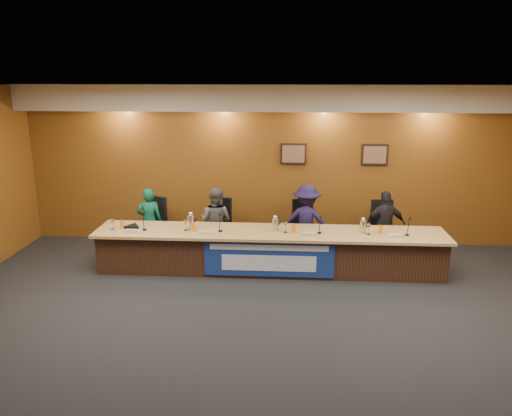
# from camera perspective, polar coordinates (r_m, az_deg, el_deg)

# --- Properties ---
(floor) EXTENTS (10.00, 10.00, 0.00)m
(floor) POSITION_cam_1_polar(r_m,az_deg,el_deg) (6.84, 0.75, -14.78)
(floor) COLOR black
(floor) RESTS_ON ground
(ceiling) EXTENTS (10.00, 8.00, 0.04)m
(ceiling) POSITION_cam_1_polar(r_m,az_deg,el_deg) (5.92, 0.86, 13.09)
(ceiling) COLOR silver
(ceiling) RESTS_ON wall_back
(wall_back) EXTENTS (10.00, 0.04, 3.20)m
(wall_back) POSITION_cam_1_polar(r_m,az_deg,el_deg) (10.08, 1.98, 4.85)
(wall_back) COLOR brown
(wall_back) RESTS_ON floor
(soffit) EXTENTS (10.00, 0.50, 0.50)m
(soffit) POSITION_cam_1_polar(r_m,az_deg,el_deg) (9.68, 2.01, 12.47)
(soffit) COLOR beige
(soffit) RESTS_ON wall_back
(dais_body) EXTENTS (6.00, 0.80, 0.70)m
(dais_body) POSITION_cam_1_polar(r_m,az_deg,el_deg) (8.87, 1.58, -5.01)
(dais_body) COLOR #3B2013
(dais_body) RESTS_ON floor
(dais_top) EXTENTS (6.10, 0.95, 0.05)m
(dais_top) POSITION_cam_1_polar(r_m,az_deg,el_deg) (8.70, 1.58, -2.81)
(dais_top) COLOR tan
(dais_top) RESTS_ON dais_body
(banner) EXTENTS (2.20, 0.02, 0.65)m
(banner) POSITION_cam_1_polar(r_m,az_deg,el_deg) (8.47, 1.47, -5.79)
(banner) COLOR navy
(banner) RESTS_ON dais_body
(banner_text_upper) EXTENTS (2.00, 0.01, 0.10)m
(banner_text_upper) POSITION_cam_1_polar(r_m,az_deg,el_deg) (8.39, 1.48, -4.55)
(banner_text_upper) COLOR silver
(banner_text_upper) RESTS_ON banner
(banner_text_lower) EXTENTS (1.60, 0.01, 0.28)m
(banner_text_lower) POSITION_cam_1_polar(r_m,az_deg,el_deg) (8.49, 1.46, -6.33)
(banner_text_lower) COLOR silver
(banner_text_lower) RESTS_ON banner
(wall_photo_left) EXTENTS (0.52, 0.04, 0.42)m
(wall_photo_left) POSITION_cam_1_polar(r_m,az_deg,el_deg) (10.01, 4.30, 6.19)
(wall_photo_left) COLOR black
(wall_photo_left) RESTS_ON wall_back
(wall_photo_right) EXTENTS (0.52, 0.04, 0.42)m
(wall_photo_right) POSITION_cam_1_polar(r_m,az_deg,el_deg) (10.15, 13.41, 5.95)
(wall_photo_right) COLOR black
(wall_photo_right) RESTS_ON wall_back
(panelist_a) EXTENTS (0.52, 0.39, 1.31)m
(panelist_a) POSITION_cam_1_polar(r_m,az_deg,el_deg) (9.80, -12.07, -1.49)
(panelist_a) COLOR #0D4E3B
(panelist_a) RESTS_ON floor
(panelist_b) EXTENTS (0.78, 0.70, 1.34)m
(panelist_b) POSITION_cam_1_polar(r_m,az_deg,el_deg) (9.53, -4.60, -1.58)
(panelist_b) COLOR #514F55
(panelist_b) RESTS_ON floor
(panelist_c) EXTENTS (0.99, 0.67, 1.42)m
(panelist_c) POSITION_cam_1_polar(r_m,az_deg,el_deg) (9.42, 5.78, -1.55)
(panelist_c) COLOR #19123C
(panelist_c) RESTS_ON floor
(panelist_d) EXTENTS (0.81, 0.41, 1.32)m
(panelist_d) POSITION_cam_1_polar(r_m,az_deg,el_deg) (9.61, 14.53, -1.95)
(panelist_d) COLOR black
(panelist_d) RESTS_ON floor
(office_chair_a) EXTENTS (0.63, 0.63, 0.08)m
(office_chair_a) POSITION_cam_1_polar(r_m,az_deg,el_deg) (9.94, -11.86, -2.28)
(office_chair_a) COLOR black
(office_chair_a) RESTS_ON floor
(office_chair_b) EXTENTS (0.61, 0.61, 0.08)m
(office_chair_b) POSITION_cam_1_polar(r_m,az_deg,el_deg) (9.68, -4.49, -2.48)
(office_chair_b) COLOR black
(office_chair_b) RESTS_ON floor
(office_chair_c) EXTENTS (0.61, 0.61, 0.08)m
(office_chair_c) POSITION_cam_1_polar(r_m,az_deg,el_deg) (9.59, 5.73, -2.68)
(office_chair_c) COLOR black
(office_chair_c) RESTS_ON floor
(office_chair_d) EXTENTS (0.52, 0.52, 0.08)m
(office_chair_d) POSITION_cam_1_polar(r_m,az_deg,el_deg) (9.75, 14.36, -2.78)
(office_chair_d) COLOR black
(office_chair_d) RESTS_ON floor
(nameplate_a) EXTENTS (0.24, 0.08, 0.10)m
(nameplate_a) POSITION_cam_1_polar(r_m,az_deg,el_deg) (8.81, -14.00, -2.55)
(nameplate_a) COLOR white
(nameplate_a) RESTS_ON dais_top
(microphone_a) EXTENTS (0.07, 0.07, 0.02)m
(microphone_a) POSITION_cam_1_polar(r_m,az_deg,el_deg) (8.95, -12.61, -2.42)
(microphone_a) COLOR black
(microphone_a) RESTS_ON dais_top
(juice_glass_a) EXTENTS (0.06, 0.06, 0.15)m
(juice_glass_a) POSITION_cam_1_polar(r_m,az_deg,el_deg) (9.09, -15.06, -1.87)
(juice_glass_a) COLOR orange
(juice_glass_a) RESTS_ON dais_top
(water_glass_a) EXTENTS (0.08, 0.08, 0.18)m
(water_glass_a) POSITION_cam_1_polar(r_m,az_deg,el_deg) (9.11, -16.11, -1.83)
(water_glass_a) COLOR silver
(water_glass_a) RESTS_ON dais_top
(nameplate_b) EXTENTS (0.24, 0.08, 0.10)m
(nameplate_b) POSITION_cam_1_polar(r_m,az_deg,el_deg) (8.51, -5.85, -2.79)
(nameplate_b) COLOR white
(nameplate_b) RESTS_ON dais_top
(microphone_b) EXTENTS (0.07, 0.07, 0.02)m
(microphone_b) POSITION_cam_1_polar(r_m,az_deg,el_deg) (8.68, -4.08, -2.63)
(microphone_b) COLOR black
(microphone_b) RESTS_ON dais_top
(juice_glass_b) EXTENTS (0.06, 0.06, 0.15)m
(juice_glass_b) POSITION_cam_1_polar(r_m,az_deg,el_deg) (8.74, -7.22, -2.15)
(juice_glass_b) COLOR orange
(juice_glass_b) RESTS_ON dais_top
(water_glass_b) EXTENTS (0.08, 0.08, 0.18)m
(water_glass_b) POSITION_cam_1_polar(r_m,az_deg,el_deg) (8.78, -8.03, -2.00)
(water_glass_b) COLOR silver
(water_glass_b) RESTS_ON dais_top
(nameplate_c) EXTENTS (0.24, 0.08, 0.10)m
(nameplate_c) POSITION_cam_1_polar(r_m,az_deg,el_deg) (8.44, 6.07, -2.95)
(nameplate_c) COLOR white
(nameplate_c) RESTS_ON dais_top
(microphone_c) EXTENTS (0.07, 0.07, 0.02)m
(microphone_c) POSITION_cam_1_polar(r_m,az_deg,el_deg) (8.63, 7.26, -2.82)
(microphone_c) COLOR black
(microphone_c) RESTS_ON dais_top
(juice_glass_c) EXTENTS (0.06, 0.06, 0.15)m
(juice_glass_c) POSITION_cam_1_polar(r_m,az_deg,el_deg) (8.60, 4.33, -2.35)
(juice_glass_c) COLOR orange
(juice_glass_c) RESTS_ON dais_top
(water_glass_c) EXTENTS (0.08, 0.08, 0.18)m
(water_glass_c) POSITION_cam_1_polar(r_m,az_deg,el_deg) (8.60, 3.41, -2.24)
(water_glass_c) COLOR silver
(water_glass_c) RESTS_ON dais_top
(nameplate_d) EXTENTS (0.24, 0.08, 0.10)m
(nameplate_d) POSITION_cam_1_polar(r_m,az_deg,el_deg) (8.62, 15.73, -3.07)
(nameplate_d) COLOR white
(nameplate_d) RESTS_ON dais_top
(microphone_d) EXTENTS (0.07, 0.07, 0.02)m
(microphone_d) POSITION_cam_1_polar(r_m,az_deg,el_deg) (8.83, 16.87, -2.96)
(microphone_d) COLOR black
(microphone_d) RESTS_ON dais_top
(juice_glass_d) EXTENTS (0.06, 0.06, 0.15)m
(juice_glass_d) POSITION_cam_1_polar(r_m,az_deg,el_deg) (8.78, 14.02, -2.41)
(juice_glass_d) COLOR orange
(juice_glass_d) RESTS_ON dais_top
(water_glass_d) EXTENTS (0.08, 0.08, 0.18)m
(water_glass_d) POSITION_cam_1_polar(r_m,az_deg,el_deg) (8.70, 12.74, -2.40)
(water_glass_d) COLOR silver
(water_glass_d) RESTS_ON dais_top
(carafe_left) EXTENTS (0.11, 0.11, 0.26)m
(carafe_left) POSITION_cam_1_polar(r_m,az_deg,el_deg) (8.82, -7.44, -1.62)
(carafe_left) COLOR silver
(carafe_left) RESTS_ON dais_top
(carafe_mid) EXTENTS (0.11, 0.11, 0.22)m
(carafe_mid) POSITION_cam_1_polar(r_m,az_deg,el_deg) (8.69, 2.21, -1.90)
(carafe_mid) COLOR silver
(carafe_mid) RESTS_ON dais_top
(carafe_right) EXTENTS (0.11, 0.11, 0.22)m
(carafe_right) POSITION_cam_1_polar(r_m,az_deg,el_deg) (8.75, 12.12, -2.11)
(carafe_right) COLOR silver
(carafe_right) RESTS_ON dais_top
(speakerphone) EXTENTS (0.32, 0.32, 0.05)m
(speakerphone) POSITION_cam_1_polar(r_m,az_deg,el_deg) (9.13, -13.92, -2.05)
(speakerphone) COLOR black
(speakerphone) RESTS_ON dais_top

